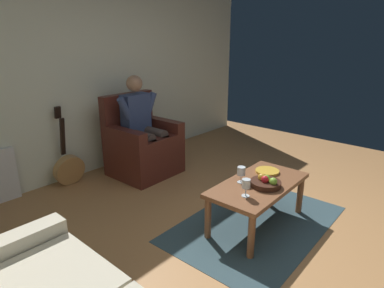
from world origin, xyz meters
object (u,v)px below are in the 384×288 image
(armchair, at_px, (142,147))
(fruit_bowl, at_px, (266,182))
(guitar, at_px, (69,167))
(coffee_table, at_px, (258,189))
(decorative_dish, at_px, (267,171))
(wine_glass_near, at_px, (246,185))
(wine_glass_far, at_px, (241,172))
(person_seated, at_px, (143,122))

(armchair, xyz_separation_m, fruit_bowl, (0.14, 1.88, 0.11))
(guitar, bearing_deg, coffee_table, 107.88)
(armchair, bearing_deg, decorative_dish, 93.81)
(guitar, distance_m, wine_glass_near, 2.31)
(coffee_table, relative_size, wine_glass_near, 6.79)
(wine_glass_near, xyz_separation_m, fruit_bowl, (-0.29, 0.03, -0.07))
(coffee_table, bearing_deg, decorative_dish, -166.97)
(wine_glass_far, xyz_separation_m, decorative_dish, (-0.38, 0.07, -0.09))
(guitar, xyz_separation_m, fruit_bowl, (-0.69, 2.28, 0.25))
(wine_glass_near, bearing_deg, fruit_bowl, 174.03)
(wine_glass_near, bearing_deg, guitar, -79.93)
(armchair, bearing_deg, fruit_bowl, 84.53)
(decorative_dish, bearing_deg, coffee_table, 13.03)
(armchair, xyz_separation_m, coffee_table, (0.12, 1.80, 0.01))
(armchair, xyz_separation_m, decorative_dish, (-0.15, 1.73, 0.09))
(guitar, distance_m, fruit_bowl, 2.40)
(coffee_table, xyz_separation_m, wine_glass_near, (0.31, 0.05, 0.17))
(wine_glass_near, xyz_separation_m, wine_glass_far, (-0.21, -0.18, -0.00))
(person_seated, bearing_deg, wine_glass_near, 75.42)
(armchair, distance_m, decorative_dish, 1.74)
(guitar, bearing_deg, fruit_bowl, 106.88)
(guitar, relative_size, fruit_bowl, 3.45)
(person_seated, xyz_separation_m, decorative_dish, (-0.15, 1.71, -0.24))
(person_seated, relative_size, decorative_dish, 5.43)
(armchair, distance_m, person_seated, 0.34)
(person_seated, relative_size, coffee_table, 1.19)
(armchair, relative_size, wine_glass_far, 6.64)
(guitar, height_order, wine_glass_far, guitar)
(person_seated, distance_m, guitar, 1.05)
(guitar, bearing_deg, person_seated, 152.93)
(person_seated, distance_m, decorative_dish, 1.73)
(wine_glass_near, distance_m, fruit_bowl, 0.30)
(armchair, bearing_deg, wine_glass_near, 75.64)
(coffee_table, bearing_deg, guitar, -72.12)
(wine_glass_near, height_order, fruit_bowl, wine_glass_near)
(armchair, xyz_separation_m, wine_glass_far, (0.22, 1.67, 0.18))
(fruit_bowl, bearing_deg, coffee_table, -101.17)
(wine_glass_far, bearing_deg, coffee_table, 127.63)
(decorative_dish, bearing_deg, wine_glass_far, -10.02)
(wine_glass_near, bearing_deg, decorative_dish, -168.68)
(wine_glass_far, xyz_separation_m, fruit_bowl, (-0.08, 0.21, -0.07))
(decorative_dish, bearing_deg, fruit_bowl, 26.77)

